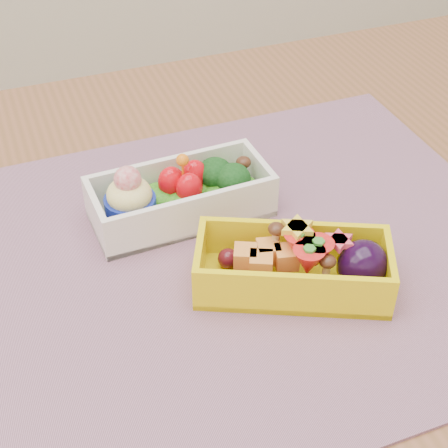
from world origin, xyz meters
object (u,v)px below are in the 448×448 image
object	(u,v)px
table	(229,319)
placemat	(218,261)
bento_white	(180,196)
bento_yellow	(297,266)

from	to	relation	value
table	placemat	distance (m)	0.10
table	bento_white	world-z (taller)	bento_white
bento_white	bento_yellow	xyz separation A→B (m)	(0.06, -0.13, -0.00)
placemat	bento_white	world-z (taller)	bento_white
placemat	bento_white	size ratio (longest dim) A/B	3.29
bento_yellow	placemat	bearing A→B (deg)	157.28
bento_white	table	bearing A→B (deg)	-66.82
bento_white	bento_yellow	distance (m)	0.15
placemat	bento_yellow	xyz separation A→B (m)	(0.05, -0.06, 0.03)
bento_yellow	bento_white	bearing A→B (deg)	140.95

